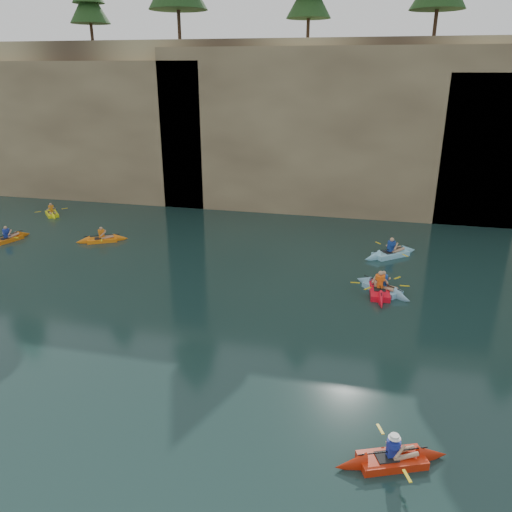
% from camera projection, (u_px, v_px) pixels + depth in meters
% --- Properties ---
extents(ground, '(160.00, 160.00, 0.00)m').
position_uv_depth(ground, '(193.00, 399.00, 15.57)').
color(ground, black).
rests_on(ground, ground).
extents(cliff, '(70.00, 16.00, 12.00)m').
position_uv_depth(cliff, '(316.00, 116.00, 40.76)').
color(cliff, tan).
rests_on(cliff, ground).
extents(cliff_slab_west, '(26.00, 2.40, 10.56)m').
position_uv_depth(cliff_slab_west, '(47.00, 129.00, 38.59)').
color(cliff_slab_west, tan).
rests_on(cliff_slab_west, ground).
extents(cliff_slab_center, '(24.00, 2.40, 11.40)m').
position_uv_depth(cliff_slab_center, '(332.00, 131.00, 33.70)').
color(cliff_slab_center, tan).
rests_on(cliff_slab_center, ground).
extents(sea_cave_west, '(4.50, 1.00, 4.00)m').
position_uv_depth(sea_cave_west, '(70.00, 174.00, 38.73)').
color(sea_cave_west, black).
rests_on(sea_cave_west, ground).
extents(sea_cave_center, '(3.50, 1.00, 3.20)m').
position_uv_depth(sea_cave_center, '(245.00, 188.00, 35.85)').
color(sea_cave_center, black).
rests_on(sea_cave_center, ground).
extents(sea_cave_east, '(5.00, 1.00, 4.50)m').
position_uv_depth(sea_cave_east, '(452.00, 189.00, 32.60)').
color(sea_cave_east, black).
rests_on(sea_cave_east, ground).
extents(main_kayaker, '(3.12, 1.99, 1.14)m').
position_uv_depth(main_kayaker, '(392.00, 459.00, 12.98)').
color(main_kayaker, red).
rests_on(main_kayaker, ground).
extents(kayaker_orange, '(2.97, 2.05, 1.14)m').
position_uv_depth(kayaker_orange, '(102.00, 239.00, 29.64)').
color(kayaker_orange, orange).
rests_on(kayaker_orange, ground).
extents(kayaker_ltblue_near, '(2.90, 2.65, 1.26)m').
position_uv_depth(kayaker_ltblue_near, '(382.00, 288.00, 23.04)').
color(kayaker_ltblue_near, '#7DB4D1').
rests_on(kayaker_ltblue_near, ground).
extents(kayaker_red_far, '(2.63, 3.71, 1.35)m').
position_uv_depth(kayaker_red_far, '(379.00, 290.00, 22.87)').
color(kayaker_red_far, red).
rests_on(kayaker_red_far, ground).
extents(kayaker_yellow, '(2.33, 2.41, 1.10)m').
position_uv_depth(kayaker_yellow, '(52.00, 214.00, 34.93)').
color(kayaker_yellow, yellow).
rests_on(kayaker_yellow, ground).
extents(kayaker_ltblue_mid, '(3.24, 2.86, 1.35)m').
position_uv_depth(kayaker_ltblue_mid, '(391.00, 254.00, 27.31)').
color(kayaker_ltblue_mid, '#8ED6ED').
rests_on(kayaker_ltblue_mid, ground).
extents(kayaker_extra_west, '(2.22, 3.05, 1.18)m').
position_uv_depth(kayaker_extra_west, '(7.00, 239.00, 29.70)').
color(kayaker_extra_west, '#D8640D').
rests_on(kayaker_extra_west, ground).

